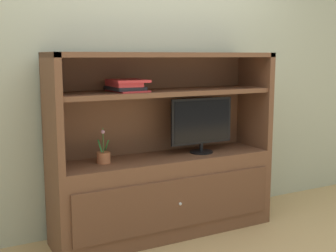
# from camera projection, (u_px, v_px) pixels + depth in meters

# --- Properties ---
(ground_plane) EXTENTS (8.00, 8.00, 0.00)m
(ground_plane) POSITION_uv_depth(u_px,v_px,m) (190.00, 251.00, 3.22)
(ground_plane) COLOR tan
(painted_rear_wall) EXTENTS (6.00, 0.10, 2.80)m
(painted_rear_wall) POSITION_uv_depth(u_px,v_px,m) (146.00, 59.00, 3.66)
(painted_rear_wall) COLOR #ADB29E
(painted_rear_wall) RESTS_ON ground_plane
(media_console) EXTENTS (1.80, 0.49, 1.45)m
(media_console) POSITION_uv_depth(u_px,v_px,m) (165.00, 176.00, 3.50)
(media_console) COLOR brown
(media_console) RESTS_ON ground_plane
(tv_monitor) EXTENTS (0.56, 0.19, 0.45)m
(tv_monitor) POSITION_uv_depth(u_px,v_px,m) (202.00, 123.00, 3.57)
(tv_monitor) COLOR black
(tv_monitor) RESTS_ON media_console
(potted_plant) EXTENTS (0.10, 0.12, 0.26)m
(potted_plant) POSITION_uv_depth(u_px,v_px,m) (104.00, 157.00, 3.25)
(potted_plant) COLOR #B26642
(potted_plant) RESTS_ON media_console
(magazine_stack) EXTENTS (0.27, 0.32, 0.09)m
(magazine_stack) POSITION_uv_depth(u_px,v_px,m) (126.00, 85.00, 3.24)
(magazine_stack) COLOR red
(magazine_stack) RESTS_ON media_console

